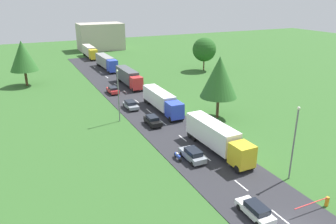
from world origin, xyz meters
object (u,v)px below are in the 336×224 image
object	(u,v)px
truck_second	(162,100)
car_third	(153,120)
truck_fifth	(90,51)
car_lead	(255,210)
truck_lead	(217,137)
lamppost_lead	(294,140)
car_second	(193,154)
car_fifth	(113,90)
lamppost_second	(118,93)
motorcycle_courier	(178,156)
truck_fourth	(106,62)
truck_third	(129,77)
tree_oak	(204,50)
tree_maple	(23,56)
barrier_gate	(322,202)
tree_birch	(219,77)
distant_building	(101,37)
car_fourth	(131,105)

from	to	relation	value
truck_second	car_third	xyz separation A→B (m)	(-4.29, -5.88, -1.20)
truck_fifth	car_lead	distance (m)	90.82
truck_lead	lamppost_lead	size ratio (longest dim) A/B	1.45
car_second	lamppost_lead	distance (m)	12.56
car_fifth	car_second	bearing A→B (deg)	-88.76
car_fifth	lamppost_second	xyz separation A→B (m)	(-3.61, -16.33, 4.11)
lamppost_second	car_third	bearing A→B (deg)	-43.21
motorcycle_courier	truck_fifth	bearing A→B (deg)	85.55
truck_fourth	lamppost_second	distance (m)	41.65
lamppost_second	car_lead	bearing A→B (deg)	-82.17
car_second	car_fifth	size ratio (longest dim) A/B	1.05
truck_third	motorcycle_courier	distance (m)	38.19
truck_fourth	lamppost_second	bearing A→B (deg)	-102.35
truck_lead	truck_second	bearing A→B (deg)	89.71
car_third	tree_oak	distance (m)	43.33
tree_oak	tree_maple	distance (m)	46.32
truck_fourth	truck_fifth	distance (m)	19.95
truck_third	car_lead	distance (m)	51.56
truck_fifth	barrier_gate	size ratio (longest dim) A/B	2.86
tree_birch	distant_building	world-z (taller)	tree_birch
car_fifth	truck_fourth	bearing A→B (deg)	77.74
truck_lead	truck_second	xyz separation A→B (m)	(0.09, 18.41, -0.16)
car_lead	tree_maple	xyz separation A→B (m)	(-16.96, 61.65, 6.19)
car_fifth	tree_birch	size ratio (longest dim) A/B	0.39
tree_oak	car_lead	bearing A→B (deg)	-116.76
truck_second	truck_fifth	bearing A→B (deg)	89.99
truck_third	truck_fifth	world-z (taller)	truck_fifth
truck_fourth	tree_maple	world-z (taller)	tree_maple
car_fifth	truck_second	bearing A→B (deg)	-70.92
truck_fourth	motorcycle_courier	bearing A→B (deg)	-96.22
car_fourth	truck_fourth	bearing A→B (deg)	81.80
truck_lead	truck_fifth	size ratio (longest dim) A/B	0.98
tree_birch	car_fifth	bearing A→B (deg)	119.68
car_third	tree_birch	size ratio (longest dim) A/B	0.38
car_fifth	tree_maple	world-z (taller)	tree_maple
truck_fourth	car_second	distance (m)	58.28
car_second	car_fifth	xyz separation A→B (m)	(-0.73, 33.82, -0.03)
motorcycle_courier	tree_birch	xyz separation A→B (m)	(13.37, 11.02, 6.70)
car_lead	distant_building	world-z (taller)	distant_building
truck_third	car_fourth	bearing A→B (deg)	-107.70
barrier_gate	tree_oak	size ratio (longest dim) A/B	0.51
truck_lead	lamppost_second	xyz separation A→B (m)	(-8.55, 16.62, 2.74)
car_third	barrier_gate	xyz separation A→B (m)	(6.80, -27.76, -0.16)
car_second	lamppost_lead	bearing A→B (deg)	-47.26
truck_second	car_second	bearing A→B (deg)	-102.59
car_third	motorcycle_courier	xyz separation A→B (m)	(-1.69, -12.39, -0.31)
car_second	tree_birch	xyz separation A→B (m)	(11.70, 12.02, 6.37)
truck_fourth	lamppost_lead	world-z (taller)	lamppost_lead
motorcycle_courier	lamppost_second	bearing A→B (deg)	99.19
truck_third	barrier_gate	bearing A→B (deg)	-87.53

